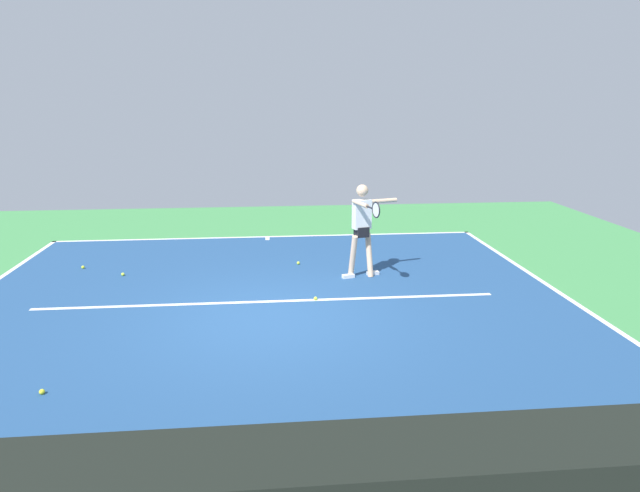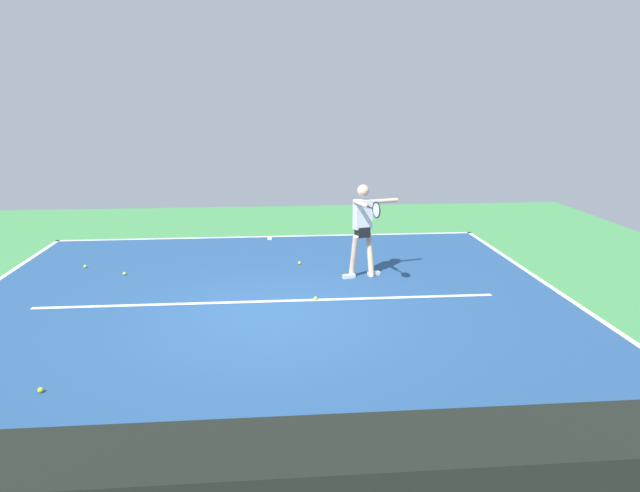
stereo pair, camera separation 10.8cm
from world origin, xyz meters
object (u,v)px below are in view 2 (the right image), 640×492
(tennis_ball_near_player, at_px, (316,298))
(tennis_ball_centre_court, at_px, (299,263))
(tennis_ball_near_service_line, at_px, (40,390))
(tennis_player, at_px, (364,224))
(tennis_ball_by_baseline, at_px, (85,266))
(tennis_ball_by_sideline, at_px, (124,274))

(tennis_ball_near_player, xyz_separation_m, tennis_ball_centre_court, (0.17, -2.21, 0.00))
(tennis_ball_near_player, relative_size, tennis_ball_near_service_line, 1.00)
(tennis_player, distance_m, tennis_ball_by_baseline, 5.82)
(tennis_ball_near_player, height_order, tennis_ball_near_service_line, same)
(tennis_ball_near_player, bearing_deg, tennis_ball_near_service_line, 39.51)
(tennis_ball_by_sideline, bearing_deg, tennis_player, 173.74)
(tennis_ball_near_player, relative_size, tennis_ball_by_baseline, 1.00)
(tennis_ball_centre_court, bearing_deg, tennis_ball_near_service_line, 56.86)
(tennis_player, bearing_deg, tennis_ball_by_baseline, -26.77)
(tennis_ball_centre_court, bearing_deg, tennis_ball_near_player, 94.37)
(tennis_player, relative_size, tennis_ball_by_baseline, 27.75)
(tennis_ball_near_player, relative_size, tennis_ball_centre_court, 1.00)
(tennis_ball_by_sideline, distance_m, tennis_ball_near_player, 4.06)
(tennis_ball_by_sideline, distance_m, tennis_ball_by_baseline, 1.10)
(tennis_ball_near_player, height_order, tennis_ball_by_baseline, same)
(tennis_ball_by_sideline, bearing_deg, tennis_ball_centre_court, -172.55)
(tennis_player, distance_m, tennis_ball_near_service_line, 6.20)
(tennis_ball_by_baseline, bearing_deg, tennis_ball_near_service_line, 101.97)
(tennis_ball_by_sideline, relative_size, tennis_ball_by_baseline, 1.00)
(tennis_ball_near_player, distance_m, tennis_ball_by_baseline, 5.16)
(tennis_ball_by_sideline, xyz_separation_m, tennis_ball_centre_court, (-3.50, -0.46, 0.00))
(tennis_ball_near_service_line, relative_size, tennis_ball_centre_court, 1.00)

